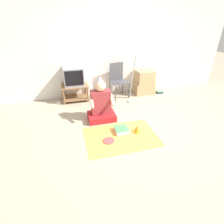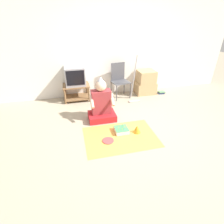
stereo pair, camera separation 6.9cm
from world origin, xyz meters
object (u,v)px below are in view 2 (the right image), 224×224
Objects in this scene: person_seated at (101,105)px; party_hat_blue at (137,129)px; tv at (75,76)px; book_pile at (161,92)px; birthday_cake at (121,130)px; dust_mop at (134,88)px; cardboard_box_stack at (146,83)px; paper_plate at (108,141)px; folding_chair at (119,78)px.

person_seated is 6.40× the size of party_hat_blue.
book_pile is at bearing -3.92° from tv.
tv is at bearing 113.08° from birthday_cake.
tv is 1.54m from dust_mop.
person_seated is 3.68× the size of birthday_cake.
cardboard_box_stack is 2.03m from party_hat_blue.
dust_mop is 8.18× the size of party_hat_blue.
birthday_cake is 1.23× the size of paper_plate.
cardboard_box_stack is at bearing 62.74° from party_hat_blue.
party_hat_blue is 0.71× the size of paper_plate.
paper_plate is at bearing -145.04° from birthday_cake.
dust_mop is at bearing -53.78° from folding_chair.
person_seated is at bearing 87.33° from paper_plate.
folding_chair reaches higher than birthday_cake.
book_pile is (0.95, 0.26, -0.31)m from dust_mop.
folding_chair reaches higher than book_pile.
person_seated reaches higher than paper_plate.
dust_mop is at bearing -140.48° from cardboard_box_stack.
cardboard_box_stack is 2.11m from birthday_cake.
cardboard_box_stack is 3.43× the size of book_pile.
cardboard_box_stack is 0.70× the size of person_seated.
dust_mop is 1.86m from paper_plate.
tv reaches higher than book_pile.
tv is at bearing 178.27° from folding_chair.
birthday_cake is (0.28, -0.59, -0.29)m from person_seated.
dust_mop is 4.70× the size of birthday_cake.
tv is at bearing 179.51° from cardboard_box_stack.
folding_chair is at bearing -178.64° from cardboard_box_stack.
party_hat_blue is 0.62m from paper_plate.
person_seated is 0.87m from paper_plate.
birthday_cake is (-1.66, -1.56, 0.01)m from book_pile.
cardboard_box_stack is at bearing 161.96° from book_pile.
party_hat_blue is at bearing -17.26° from birthday_cake.
folding_chair is 1.38× the size of cardboard_box_stack.
folding_chair reaches higher than cardboard_box_stack.
paper_plate is at bearing -92.67° from person_seated.
party_hat_blue is (-0.14, -1.77, -0.44)m from folding_chair.
person_seated is (-0.99, -0.71, -0.02)m from dust_mop.
folding_chair is at bearing 174.04° from book_pile.
cardboard_box_stack is at bearing -0.49° from tv.
person_seated is 4.54× the size of paper_plate.
folding_chair is at bearing 57.47° from person_seated.
party_hat_blue is at bearing -94.50° from folding_chair.
tv is at bearing 102.20° from paper_plate.
folding_chair is 0.51m from dust_mop.
birthday_cake is (-0.71, -1.29, -0.30)m from dust_mop.
folding_chair is 0.96× the size of person_seated.
person_seated is at bearing -68.03° from tv.
cardboard_box_stack is 0.55× the size of dust_mop.
folding_chair is 2.11m from paper_plate.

